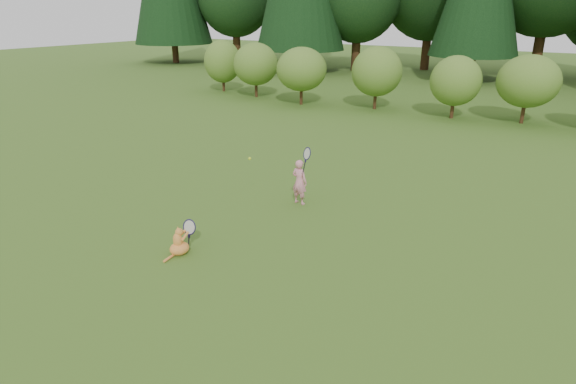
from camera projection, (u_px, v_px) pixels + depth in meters
The scene contains 5 objects.
ground at pixel (257, 236), 9.28m from camera, with size 100.00×100.00×0.00m, color #315919.
shrub_row at pixel (447, 82), 19.07m from camera, with size 28.00×3.00×2.80m, color #547A26, non-canonical shape.
child at pixel (300, 181), 10.66m from camera, with size 0.60×0.39×1.53m.
cat at pixel (179, 240), 8.54m from camera, with size 0.47×0.73×0.70m.
tennis_ball at pixel (250, 159), 10.49m from camera, with size 0.07×0.07×0.07m.
Camera 1 is at (4.94, -6.77, 4.11)m, focal length 30.00 mm.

